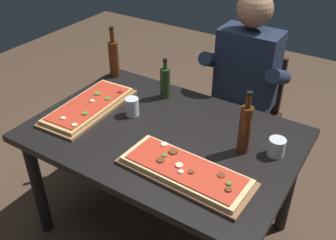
# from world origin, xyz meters

# --- Properties ---
(ground_plane) EXTENTS (6.40, 6.40, 0.00)m
(ground_plane) POSITION_xyz_m (0.00, 0.00, 0.00)
(ground_plane) COLOR #4C3828
(dining_table) EXTENTS (1.40, 0.96, 0.74)m
(dining_table) POSITION_xyz_m (0.00, 0.00, 0.64)
(dining_table) COLOR black
(dining_table) RESTS_ON ground_plane
(pizza_rectangular_front) EXTENTS (0.65, 0.28, 0.05)m
(pizza_rectangular_front) POSITION_xyz_m (0.27, -0.23, 0.76)
(pizza_rectangular_front) COLOR brown
(pizza_rectangular_front) RESTS_ON dining_table
(pizza_rectangular_left) EXTENTS (0.29, 0.61, 0.05)m
(pizza_rectangular_left) POSITION_xyz_m (-0.49, -0.03, 0.76)
(pizza_rectangular_left) COLOR olive
(pizza_rectangular_left) RESTS_ON dining_table
(wine_bottle_dark) EXTENTS (0.06, 0.06, 0.33)m
(wine_bottle_dark) POSITION_xyz_m (0.42, 0.08, 0.88)
(wine_bottle_dark) COLOR #47230F
(wine_bottle_dark) RESTS_ON dining_table
(oil_bottle_amber) EXTENTS (0.06, 0.06, 0.25)m
(oil_bottle_amber) POSITION_xyz_m (-0.20, 0.33, 0.84)
(oil_bottle_amber) COLOR #233819
(oil_bottle_amber) RESTS_ON dining_table
(vinegar_bottle_green) EXTENTS (0.07, 0.07, 0.34)m
(vinegar_bottle_green) POSITION_xyz_m (-0.64, 0.38, 0.87)
(vinegar_bottle_green) COLOR #47230F
(vinegar_bottle_green) RESTS_ON dining_table
(tumbler_near_camera) EXTENTS (0.08, 0.08, 0.10)m
(tumbler_near_camera) POSITION_xyz_m (-0.24, 0.05, 0.79)
(tumbler_near_camera) COLOR silver
(tumbler_near_camera) RESTS_ON dining_table
(tumbler_far_side) EXTENTS (0.08, 0.08, 0.09)m
(tumbler_far_side) POSITION_xyz_m (0.57, 0.14, 0.79)
(tumbler_far_side) COLOR silver
(tumbler_far_side) RESTS_ON dining_table
(diner_chair) EXTENTS (0.44, 0.44, 0.87)m
(diner_chair) POSITION_xyz_m (0.14, 0.86, 0.49)
(diner_chair) COLOR black
(diner_chair) RESTS_ON ground_plane
(seated_diner) EXTENTS (0.53, 0.41, 1.33)m
(seated_diner) POSITION_xyz_m (0.14, 0.74, 0.74)
(seated_diner) COLOR #23232D
(seated_diner) RESTS_ON ground_plane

